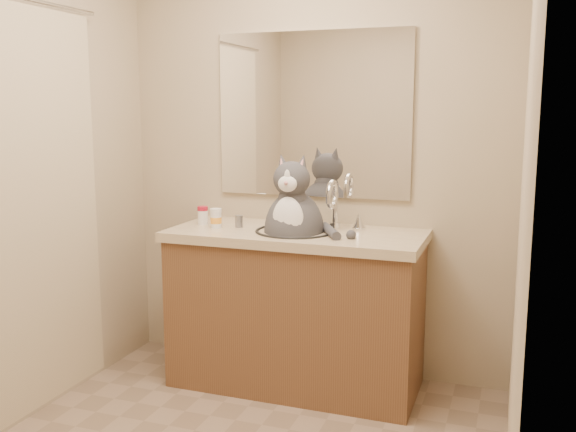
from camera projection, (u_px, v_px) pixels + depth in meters
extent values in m
cube|color=tan|center=(313.00, 160.00, 3.58)|extent=(2.20, 0.01, 2.40)
cube|color=tan|center=(525.00, 199.00, 2.04)|extent=(0.01, 2.50, 2.40)
cube|color=brown|center=(296.00, 313.00, 3.44)|extent=(1.30, 0.55, 0.80)
cube|color=beige|center=(296.00, 236.00, 3.37)|extent=(1.34, 0.59, 0.05)
torus|color=black|center=(295.00, 231.00, 3.35)|extent=(0.42, 0.42, 0.02)
ellipsoid|color=white|center=(295.00, 246.00, 3.36)|extent=(0.40, 0.40, 0.15)
cylinder|color=silver|center=(335.00, 210.00, 3.43)|extent=(0.03, 0.03, 0.18)
torus|color=silver|center=(332.00, 194.00, 3.36)|extent=(0.03, 0.16, 0.16)
cone|color=silver|center=(359.00, 220.00, 3.40)|extent=(0.06, 0.06, 0.08)
cube|color=white|center=(312.00, 115.00, 3.52)|extent=(1.10, 0.02, 0.90)
cube|color=#C5B195|center=(14.00, 217.00, 2.89)|extent=(0.01, 1.20, 1.90)
ellipsoid|color=#434247|center=(294.00, 231.00, 3.35)|extent=(0.33, 0.36, 0.42)
ellipsoid|color=white|center=(288.00, 223.00, 3.24)|extent=(0.17, 0.10, 0.26)
ellipsoid|color=#434247|center=(292.00, 179.00, 3.26)|extent=(0.20, 0.18, 0.18)
ellipsoid|color=white|center=(287.00, 184.00, 3.19)|extent=(0.10, 0.06, 0.08)
sphere|color=#D88C8C|center=(286.00, 183.00, 3.16)|extent=(0.02, 0.02, 0.02)
cone|color=#434247|center=(282.00, 162.00, 3.28)|extent=(0.08, 0.07, 0.09)
cone|color=#434247|center=(303.00, 162.00, 3.25)|extent=(0.08, 0.07, 0.09)
cylinder|color=#434247|center=(331.00, 231.00, 3.25)|extent=(0.17, 0.27, 0.05)
cylinder|color=white|center=(203.00, 217.00, 3.55)|extent=(0.06, 0.06, 0.08)
cylinder|color=#AB1227|center=(203.00, 208.00, 3.55)|extent=(0.06, 0.06, 0.02)
cylinder|color=white|center=(216.00, 220.00, 3.44)|extent=(0.07, 0.07, 0.08)
cylinder|color=#FFA22A|center=(216.00, 220.00, 3.44)|extent=(0.07, 0.07, 0.03)
cylinder|color=white|center=(216.00, 211.00, 3.44)|extent=(0.07, 0.07, 0.02)
cylinder|color=slate|center=(239.00, 221.00, 3.46)|extent=(0.04, 0.04, 0.07)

